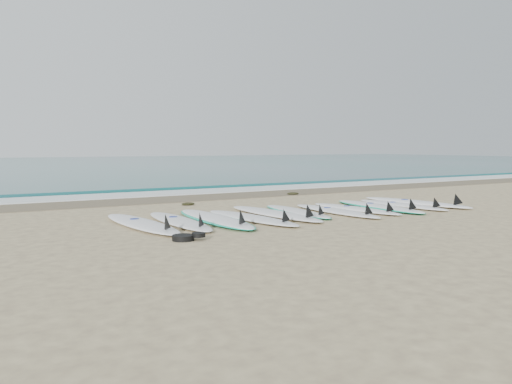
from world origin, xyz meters
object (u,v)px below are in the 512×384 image
surfboard_0 (142,223)px  leash_coil (187,237)px  surfboard_5 (297,211)px  surfboard_10 (418,202)px

surfboard_0 → leash_coil: bearing=-88.3°
surfboard_5 → surfboard_10: surfboard_10 is taller
surfboard_10 → leash_coil: size_ratio=6.37×
surfboard_0 → leash_coil: 1.53m
surfboard_0 → surfboard_10: surfboard_10 is taller
surfboard_10 → leash_coil: surfboard_10 is taller
surfboard_0 → leash_coil: (0.17, -1.52, -0.01)m
surfboard_5 → surfboard_0: bearing=-175.1°
surfboard_5 → leash_coil: size_ratio=5.21×
leash_coil → surfboard_10: bearing=12.3°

